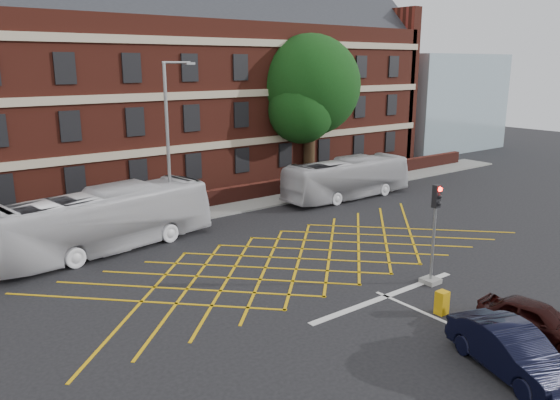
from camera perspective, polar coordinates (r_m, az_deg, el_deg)
ground at (r=24.84m, az=4.97°, el=-7.39°), size 120.00×120.00×0.00m
victorian_building at (r=42.14m, az=-15.51°, el=11.91°), size 51.00×12.17×20.40m
boundary_wall at (r=34.90m, az=-9.49°, el=-0.24°), size 56.00×0.50×1.10m
far_pavement at (r=34.17m, az=-8.67°, el=-1.37°), size 60.00×3.00×0.12m
glass_block at (r=62.67m, az=15.41°, el=9.87°), size 14.00×10.00×10.00m
box_junction_hatching at (r=26.24m, az=2.02°, el=-6.12°), size 8.22×8.22×0.02m
stop_line at (r=22.58m, az=11.04°, el=-9.85°), size 8.00×0.30×0.02m
centre_line at (r=19.41m, az=26.00°, el=-15.29°), size 0.15×14.00×0.02m
bus_left at (r=28.21m, az=-17.87°, el=-2.04°), size 11.53×4.32×3.14m
bus_right at (r=37.78m, az=7.05°, el=2.25°), size 10.00×2.45×2.78m
car_navy at (r=18.28m, az=23.07°, el=-14.28°), size 2.84×4.70×1.46m
car_maroon at (r=20.74m, az=25.15°, el=-11.29°), size 1.94×3.97×1.30m
deciduous_tree at (r=42.84m, az=3.11°, el=11.15°), size 7.90×7.76×11.31m
traffic_light_near at (r=23.71m, az=15.72°, el=-4.40°), size 0.70×0.70×4.27m
street_lamp at (r=29.78m, az=-11.36°, el=2.40°), size 2.25×1.00×9.18m
utility_cabinet at (r=21.45m, az=16.55°, el=-10.24°), size 0.43×0.38×0.89m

